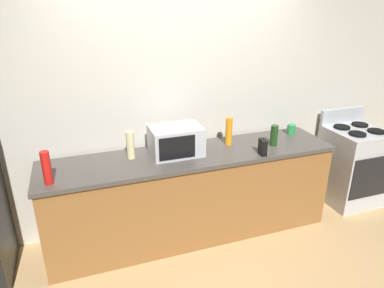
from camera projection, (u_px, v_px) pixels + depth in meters
name	position (u px, v px, depth m)	size (l,w,h in m)	color
ground_plane	(206.00, 256.00, 3.31)	(8.00, 8.00, 0.00)	tan
back_wall	(179.00, 97.00, 3.51)	(6.40, 0.10, 2.70)	beige
counter_run	(192.00, 195.00, 3.49)	(2.84, 0.64, 0.90)	brown
stove_range	(352.00, 165.00, 4.10)	(0.60, 0.61, 1.08)	#B7BABF
microwave	(176.00, 141.00, 3.27)	(0.48, 0.35, 0.27)	#B7BABF
cordless_phone	(263.00, 147.00, 3.28)	(0.05, 0.11, 0.15)	black
bottle_hot_sauce	(47.00, 168.00, 2.72)	(0.07, 0.07, 0.28)	red
bottle_dish_soap	(229.00, 131.00, 3.49)	(0.07, 0.07, 0.28)	orange
bottle_hand_soap	(130.00, 145.00, 3.18)	(0.07, 0.07, 0.26)	beige
bottle_wine	(274.00, 136.00, 3.48)	(0.07, 0.07, 0.21)	#1E3F19
mug_green	(291.00, 129.00, 3.80)	(0.09, 0.09, 0.11)	#2D8C47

